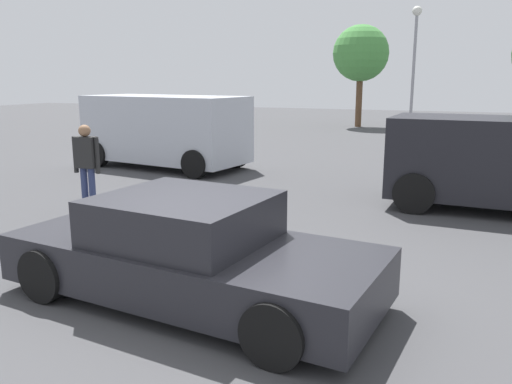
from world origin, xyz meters
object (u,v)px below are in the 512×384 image
sedan_foreground (190,253)px  van_white (165,129)px  pedestrian (86,160)px  light_post_near (415,47)px

sedan_foreground → van_white: size_ratio=0.90×
pedestrian → light_post_near: light_post_near is taller
sedan_foreground → light_post_near: size_ratio=0.79×
sedan_foreground → light_post_near: (0.39, 20.89, 3.43)m
sedan_foreground → light_post_near: light_post_near is taller
van_white → light_post_near: (5.67, 12.84, 2.88)m
light_post_near → pedestrian: bearing=-103.7°
van_white → sedan_foreground: bearing=132.3°
pedestrian → sedan_foreground: bearing=45.2°
sedan_foreground → pedestrian: bearing=149.2°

